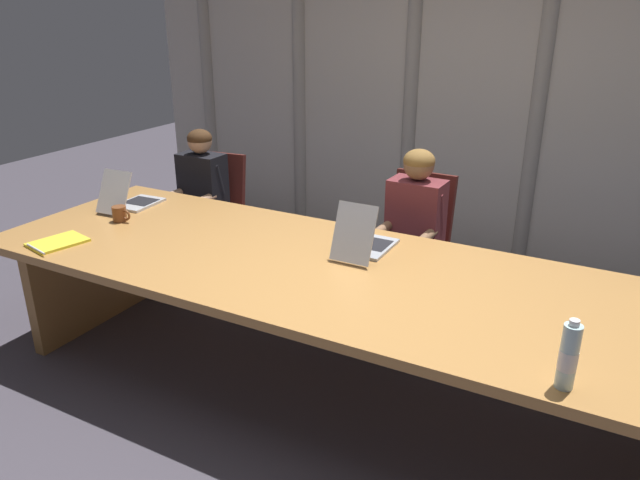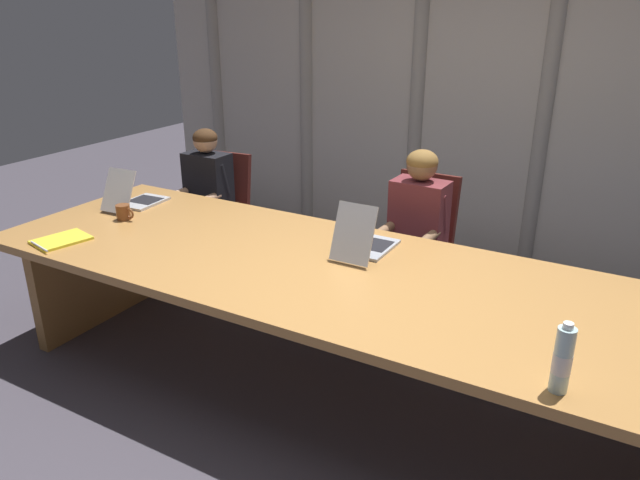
# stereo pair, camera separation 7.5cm
# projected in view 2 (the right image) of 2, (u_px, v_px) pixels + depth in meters

# --- Properties ---
(ground_plane) EXTENTS (12.81, 12.81, 0.00)m
(ground_plane) POSITION_uv_depth(u_px,v_px,m) (342.00, 392.00, 3.42)
(ground_plane) COLOR #47424C
(conference_table) EXTENTS (4.22, 1.31, 0.76)m
(conference_table) POSITION_uv_depth(u_px,v_px,m) (344.00, 295.00, 3.19)
(conference_table) COLOR #B77F42
(conference_table) RESTS_ON ground_plane
(curtain_backdrop) EXTENTS (6.40, 0.17, 3.06)m
(curtain_backdrop) POSITION_uv_depth(u_px,v_px,m) (484.00, 75.00, 4.81)
(curtain_backdrop) COLOR beige
(curtain_backdrop) RESTS_ON ground_plane
(laptop_left_end) EXTENTS (0.26, 0.46, 0.29)m
(laptop_left_end) POSITION_uv_depth(u_px,v_px,m) (136.00, 198.00, 4.12)
(laptop_left_end) COLOR #BCBCC1
(laptop_left_end) RESTS_ON conference_table
(laptop_left_mid) EXTENTS (0.23, 0.46, 0.32)m
(laptop_left_mid) POSITION_uv_depth(u_px,v_px,m) (366.00, 243.00, 3.35)
(laptop_left_mid) COLOR #A8ADB7
(laptop_left_mid) RESTS_ON conference_table
(office_chair_left_end) EXTENTS (0.60, 0.60, 0.92)m
(office_chair_left_end) POSITION_uv_depth(u_px,v_px,m) (218.00, 224.00, 5.01)
(office_chair_left_end) COLOR #511E19
(office_chair_left_end) RESTS_ON ground_plane
(office_chair_left_mid) EXTENTS (0.60, 0.60, 0.98)m
(office_chair_left_mid) POSITION_uv_depth(u_px,v_px,m) (415.00, 263.00, 4.20)
(office_chair_left_mid) COLOR #511E19
(office_chair_left_mid) RESTS_ON ground_plane
(person_left_end) EXTENTS (0.37, 0.55, 1.16)m
(person_left_end) POSITION_uv_depth(u_px,v_px,m) (201.00, 193.00, 4.77)
(person_left_end) COLOR black
(person_left_end) RESTS_ON ground_plane
(person_left_mid) EXTENTS (0.38, 0.56, 1.20)m
(person_left_mid) POSITION_uv_depth(u_px,v_px,m) (413.00, 229.00, 3.94)
(person_left_mid) COLOR brown
(person_left_mid) RESTS_ON ground_plane
(water_bottle_primary) EXTENTS (0.07, 0.07, 0.28)m
(water_bottle_primary) POSITION_uv_depth(u_px,v_px,m) (562.00, 360.00, 2.13)
(water_bottle_primary) COLOR silver
(water_bottle_primary) RESTS_ON conference_table
(coffee_mug_near) EXTENTS (0.14, 0.09, 0.10)m
(coffee_mug_near) POSITION_uv_depth(u_px,v_px,m) (124.00, 212.00, 3.87)
(coffee_mug_near) COLOR brown
(coffee_mug_near) RESTS_ON conference_table
(spiral_notepad) EXTENTS (0.28, 0.35, 0.03)m
(spiral_notepad) POSITION_uv_depth(u_px,v_px,m) (61.00, 240.00, 3.52)
(spiral_notepad) COLOR yellow
(spiral_notepad) RESTS_ON conference_table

